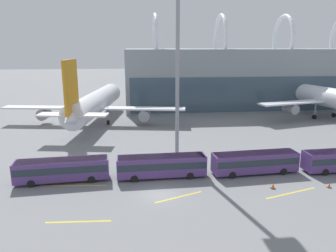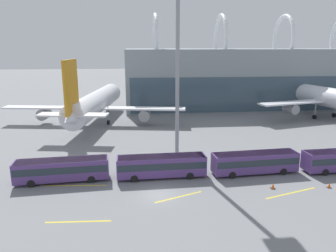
{
  "view_description": "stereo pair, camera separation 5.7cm",
  "coord_description": "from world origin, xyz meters",
  "px_view_note": "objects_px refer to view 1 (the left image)",
  "views": [
    {
      "loc": [
        -2.25,
        -36.94,
        17.89
      ],
      "look_at": [
        3.01,
        18.67,
        4.0
      ],
      "focal_mm": 35.0,
      "sensor_mm": 36.0,
      "label": 1
    },
    {
      "loc": [
        -2.19,
        -36.95,
        17.89
      ],
      "look_at": [
        3.01,
        18.67,
        4.0
      ],
      "focal_mm": 35.0,
      "sensor_mm": 36.0,
      "label": 2
    }
  ],
  "objects_px": {
    "airliner_at_gate_far": "(324,97)",
    "floodlight_mast": "(178,15)",
    "traffic_cone_1": "(329,185)",
    "shuttle_bus_1": "(162,165)",
    "airliner_at_gate_near": "(94,104)",
    "shuttle_bus_2": "(255,161)",
    "traffic_cone_0": "(273,186)",
    "shuttle_bus_0": "(62,169)"
  },
  "relations": [
    {
      "from": "floodlight_mast",
      "to": "traffic_cone_0",
      "type": "xyz_separation_m",
      "value": [
        10.66,
        -14.44,
        -21.88
      ]
    },
    {
      "from": "shuttle_bus_2",
      "to": "traffic_cone_1",
      "type": "bearing_deg",
      "value": -40.02
    },
    {
      "from": "airliner_at_gate_far",
      "to": "shuttle_bus_1",
      "type": "bearing_deg",
      "value": 114.49
    },
    {
      "from": "airliner_at_gate_near",
      "to": "shuttle_bus_0",
      "type": "xyz_separation_m",
      "value": [
        -0.31,
        -33.27,
        -2.94
      ]
    },
    {
      "from": "shuttle_bus_0",
      "to": "shuttle_bus_1",
      "type": "relative_size",
      "value": 1.01
    },
    {
      "from": "traffic_cone_1",
      "to": "airliner_at_gate_near",
      "type": "bearing_deg",
      "value": 131.64
    },
    {
      "from": "floodlight_mast",
      "to": "traffic_cone_0",
      "type": "height_order",
      "value": "floodlight_mast"
    },
    {
      "from": "shuttle_bus_1",
      "to": "traffic_cone_1",
      "type": "distance_m",
      "value": 22.01
    },
    {
      "from": "traffic_cone_1",
      "to": "floodlight_mast",
      "type": "bearing_deg",
      "value": 140.42
    },
    {
      "from": "airliner_at_gate_near",
      "to": "shuttle_bus_2",
      "type": "distance_m",
      "value": 42.28
    },
    {
      "from": "airliner_at_gate_far",
      "to": "floodlight_mast",
      "type": "relative_size",
      "value": 1.15
    },
    {
      "from": "shuttle_bus_1",
      "to": "airliner_at_gate_far",
      "type": "bearing_deg",
      "value": 36.53
    },
    {
      "from": "shuttle_bus_0",
      "to": "floodlight_mast",
      "type": "height_order",
      "value": "floodlight_mast"
    },
    {
      "from": "floodlight_mast",
      "to": "traffic_cone_0",
      "type": "relative_size",
      "value": 45.37
    },
    {
      "from": "floodlight_mast",
      "to": "traffic_cone_1",
      "type": "bearing_deg",
      "value": -39.58
    },
    {
      "from": "shuttle_bus_1",
      "to": "floodlight_mast",
      "type": "height_order",
      "value": "floodlight_mast"
    },
    {
      "from": "traffic_cone_1",
      "to": "traffic_cone_0",
      "type": "bearing_deg",
      "value": 176.73
    },
    {
      "from": "airliner_at_gate_far",
      "to": "traffic_cone_1",
      "type": "distance_m",
      "value": 45.84
    },
    {
      "from": "shuttle_bus_0",
      "to": "traffic_cone_0",
      "type": "xyz_separation_m",
      "value": [
        27.28,
        -4.88,
        -1.47
      ]
    },
    {
      "from": "traffic_cone_1",
      "to": "shuttle_bus_0",
      "type": "bearing_deg",
      "value": 171.29
    },
    {
      "from": "floodlight_mast",
      "to": "airliner_at_gate_near",
      "type": "bearing_deg",
      "value": 124.54
    },
    {
      "from": "shuttle_bus_1",
      "to": "shuttle_bus_2",
      "type": "xyz_separation_m",
      "value": [
        13.33,
        0.16,
        0.0
      ]
    },
    {
      "from": "shuttle_bus_2",
      "to": "airliner_at_gate_near",
      "type": "bearing_deg",
      "value": 124.05
    },
    {
      "from": "airliner_at_gate_far",
      "to": "traffic_cone_0",
      "type": "bearing_deg",
      "value": 129.4
    },
    {
      "from": "shuttle_bus_1",
      "to": "airliner_at_gate_near",
      "type": "bearing_deg",
      "value": 109.49
    },
    {
      "from": "airliner_at_gate_far",
      "to": "traffic_cone_0",
      "type": "height_order",
      "value": "airliner_at_gate_far"
    },
    {
      "from": "shuttle_bus_1",
      "to": "shuttle_bus_0",
      "type": "bearing_deg",
      "value": 178.78
    },
    {
      "from": "shuttle_bus_1",
      "to": "traffic_cone_1",
      "type": "bearing_deg",
      "value": -16.45
    },
    {
      "from": "airliner_at_gate_near",
      "to": "airliner_at_gate_far",
      "type": "height_order",
      "value": "airliner_at_gate_near"
    },
    {
      "from": "airliner_at_gate_near",
      "to": "shuttle_bus_2",
      "type": "height_order",
      "value": "airliner_at_gate_near"
    },
    {
      "from": "traffic_cone_0",
      "to": "shuttle_bus_2",
      "type": "bearing_deg",
      "value": 96.72
    },
    {
      "from": "traffic_cone_1",
      "to": "shuttle_bus_1",
      "type": "bearing_deg",
      "value": 165.55
    },
    {
      "from": "shuttle_bus_2",
      "to": "traffic_cone_0",
      "type": "height_order",
      "value": "shuttle_bus_2"
    },
    {
      "from": "airliner_at_gate_far",
      "to": "shuttle_bus_2",
      "type": "xyz_separation_m",
      "value": [
        -29.91,
        -34.27,
        -3.52
      ]
    },
    {
      "from": "shuttle_bus_0",
      "to": "traffic_cone_1",
      "type": "relative_size",
      "value": 18.47
    },
    {
      "from": "airliner_at_gate_far",
      "to": "shuttle_bus_1",
      "type": "xyz_separation_m",
      "value": [
        -43.24,
        -34.43,
        -3.52
      ]
    },
    {
      "from": "airliner_at_gate_far",
      "to": "traffic_cone_0",
      "type": "relative_size",
      "value": 52.4
    },
    {
      "from": "shuttle_bus_1",
      "to": "traffic_cone_0",
      "type": "xyz_separation_m",
      "value": [
        13.95,
        -5.06,
        -1.47
      ]
    },
    {
      "from": "airliner_at_gate_near",
      "to": "shuttle_bus_1",
      "type": "relative_size",
      "value": 3.4
    },
    {
      "from": "shuttle_bus_1",
      "to": "floodlight_mast",
      "type": "distance_m",
      "value": 22.71
    },
    {
      "from": "traffic_cone_0",
      "to": "airliner_at_gate_near",
      "type": "bearing_deg",
      "value": 125.26
    },
    {
      "from": "shuttle_bus_1",
      "to": "traffic_cone_1",
      "type": "height_order",
      "value": "shuttle_bus_1"
    }
  ]
}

